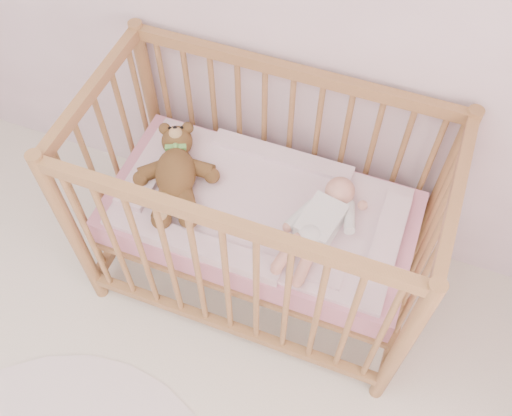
% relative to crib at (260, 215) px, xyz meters
% --- Properties ---
extents(crib, '(1.36, 0.76, 1.00)m').
position_rel_crib_xyz_m(crib, '(0.00, 0.00, 0.00)').
color(crib, '#A16C44').
rests_on(crib, floor).
extents(mattress, '(1.22, 0.62, 0.13)m').
position_rel_crib_xyz_m(mattress, '(0.00, 0.00, -0.01)').
color(mattress, pink).
rests_on(mattress, crib).
extents(blanket, '(1.10, 0.58, 0.06)m').
position_rel_crib_xyz_m(blanket, '(0.00, 0.00, 0.06)').
color(blanket, pink).
rests_on(blanket, mattress).
extents(baby, '(0.35, 0.56, 0.13)m').
position_rel_crib_xyz_m(baby, '(0.25, -0.02, 0.14)').
color(baby, silver).
rests_on(baby, blanket).
extents(teddy_bear, '(0.53, 0.61, 0.14)m').
position_rel_crib_xyz_m(teddy_bear, '(-0.35, -0.02, 0.15)').
color(teddy_bear, brown).
rests_on(teddy_bear, blanket).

